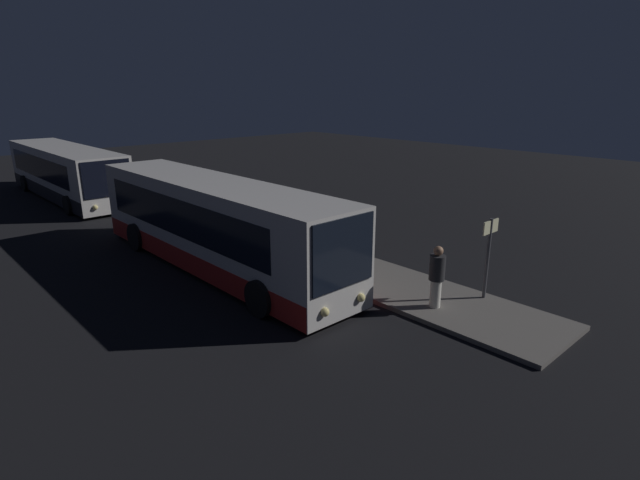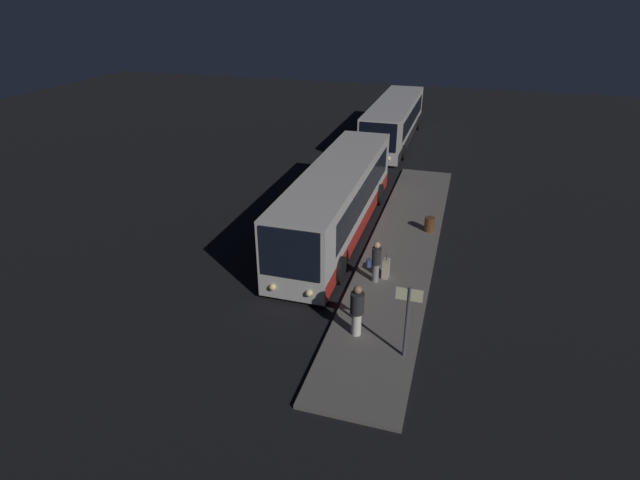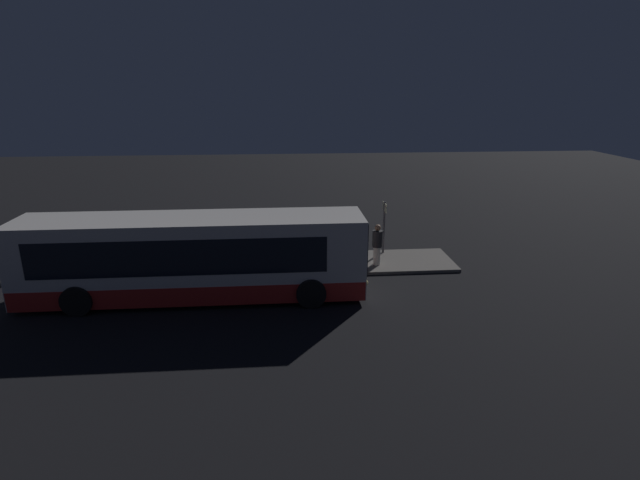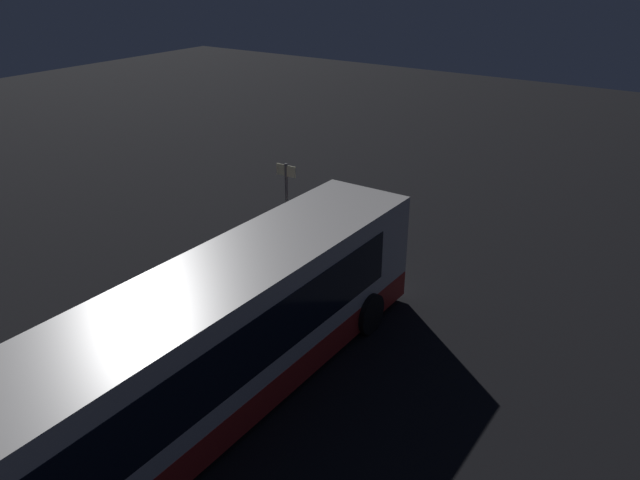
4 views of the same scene
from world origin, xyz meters
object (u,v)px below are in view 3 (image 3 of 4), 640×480
at_px(passenger_waiting, 300,247).
at_px(trash_bin, 186,252).
at_px(bus_lead, 192,258).
at_px(passenger_boarding, 377,243).
at_px(suitcase, 290,257).
at_px(sign_post, 384,221).

distance_m(passenger_waiting, trash_bin, 5.22).
relative_size(bus_lead, passenger_boarding, 6.97).
height_order(suitcase, trash_bin, suitcase).
bearing_deg(sign_post, passenger_waiting, -157.17).
height_order(bus_lead, sign_post, bus_lead).
height_order(passenger_waiting, suitcase, passenger_waiting).
xyz_separation_m(bus_lead, trash_bin, (-0.99, 4.02, -1.07)).
distance_m(passenger_boarding, passenger_waiting, 3.31).
bearing_deg(bus_lead, trash_bin, 103.82).
relative_size(bus_lead, suitcase, 12.90).
distance_m(suitcase, sign_post, 4.67).
xyz_separation_m(passenger_boarding, trash_bin, (-8.28, 1.45, -0.63)).
bearing_deg(bus_lead, passenger_boarding, 19.44).
height_order(passenger_waiting, sign_post, sign_post).
bearing_deg(trash_bin, suitcase, -14.36).
bearing_deg(sign_post, passenger_boarding, -110.79).
bearing_deg(trash_bin, bus_lead, -76.18).
height_order(sign_post, trash_bin, sign_post).
bearing_deg(suitcase, passenger_boarding, -4.30).
bearing_deg(trash_bin, passenger_waiting, -16.77).
relative_size(bus_lead, trash_bin, 19.11).
bearing_deg(bus_lead, sign_post, 27.83).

